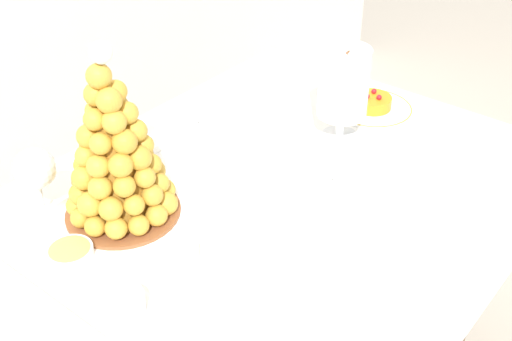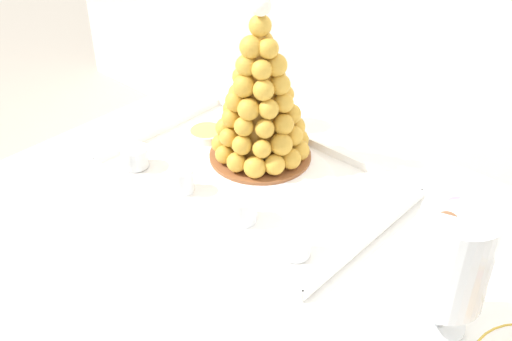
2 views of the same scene
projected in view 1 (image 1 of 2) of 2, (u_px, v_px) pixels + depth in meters
buffet_table at (248, 239)px, 1.47m from camera, size 1.31×0.88×0.80m
serving_tray at (169, 218)px, 1.33m from camera, size 0.61×0.41×0.02m
croquembouche at (115, 153)px, 1.26m from camera, size 0.23×0.23×0.37m
dessert_cup_left at (128, 305)px, 1.10m from camera, size 0.06×0.06×0.05m
dessert_cup_mid_left at (185, 255)px, 1.20m from camera, size 0.05×0.05×0.05m
dessert_cup_centre at (237, 210)px, 1.31m from camera, size 0.06×0.06×0.05m
dessert_cup_mid_right at (282, 180)px, 1.40m from camera, size 0.06×0.06×0.05m
creme_brulee_ramekin at (70, 252)px, 1.22m from camera, size 0.09×0.09×0.02m
macaron_goblet at (344, 84)px, 1.52m from camera, size 0.12×0.12×0.24m
fruit_tart_plate at (372, 105)px, 1.71m from camera, size 0.22×0.22×0.05m
wine_glass at (35, 170)px, 1.28m from camera, size 0.08×0.08×0.16m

